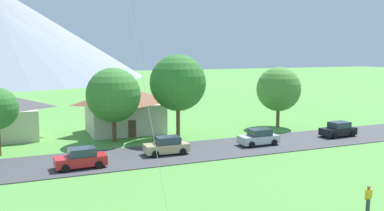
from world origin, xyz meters
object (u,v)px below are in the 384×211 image
at_px(tree_right_of_center, 113,95).
at_px(tree_center, 279,89).
at_px(parked_car_red_mid_east, 81,158).
at_px(house_leftmost, 125,109).
at_px(parked_car_black_east_end, 338,130).
at_px(parked_car_tan_mid_west, 167,146).
at_px(watcher_person, 368,199).
at_px(parked_car_silver_west_end, 259,137).
at_px(tree_near_right, 178,83).

bearing_deg(tree_right_of_center, tree_center, 1.06).
bearing_deg(tree_center, parked_car_red_mid_east, -159.89).
relative_size(house_leftmost, parked_car_black_east_end, 2.18).
relative_size(parked_car_tan_mid_west, parked_car_black_east_end, 1.00).
bearing_deg(watcher_person, parked_car_black_east_end, 51.96).
xyz_separation_m(house_leftmost, tree_right_of_center, (-2.35, -4.82, 2.27)).
xyz_separation_m(tree_center, tree_right_of_center, (-21.51, -0.40, 0.16)).
xyz_separation_m(house_leftmost, watcher_person, (7.75, -30.58, -1.98)).
relative_size(parked_car_tan_mid_west, watcher_person, 2.53).
bearing_deg(tree_center, parked_car_silver_west_end, -134.35).
height_order(tree_right_of_center, tree_near_right, tree_near_right).
relative_size(tree_center, tree_near_right, 0.82).
height_order(tree_near_right, parked_car_red_mid_east, tree_near_right).
bearing_deg(parked_car_tan_mid_west, house_leftmost, 94.74).
distance_m(tree_center, tree_near_right, 14.66).
bearing_deg(watcher_person, parked_car_red_mid_east, 132.03).
height_order(parked_car_tan_mid_west, parked_car_black_east_end, same).
xyz_separation_m(parked_car_silver_west_end, parked_car_black_east_end, (10.77, 0.17, 0.00)).
distance_m(tree_right_of_center, watcher_person, 27.99).
distance_m(parked_car_silver_west_end, parked_car_black_east_end, 10.77).
height_order(house_leftmost, watcher_person, house_leftmost).
bearing_deg(tree_right_of_center, parked_car_red_mid_east, -117.45).
bearing_deg(parked_car_tan_mid_west, parked_car_red_mid_east, -169.10).
height_order(tree_right_of_center, parked_car_silver_west_end, tree_right_of_center).
height_order(parked_car_silver_west_end, watcher_person, parked_car_silver_west_end).
height_order(tree_near_right, parked_car_tan_mid_west, tree_near_right).
relative_size(parked_car_silver_west_end, parked_car_black_east_end, 0.99).
distance_m(tree_near_right, parked_car_silver_west_end, 10.75).
height_order(house_leftmost, tree_right_of_center, tree_right_of_center).
xyz_separation_m(tree_center, parked_car_black_east_end, (2.82, -7.97, -4.10)).
xyz_separation_m(tree_near_right, parked_car_tan_mid_west, (-3.62, -6.46, -5.46)).
bearing_deg(tree_right_of_center, watcher_person, -68.60).
distance_m(parked_car_tan_mid_west, parked_car_black_east_end, 20.95).
xyz_separation_m(house_leftmost, tree_center, (19.17, -4.42, 2.11)).
bearing_deg(tree_right_of_center, parked_car_black_east_end, -17.27).
height_order(parked_car_red_mid_east, parked_car_black_east_end, same).
xyz_separation_m(tree_center, tree_near_right, (-14.51, -1.60, 1.36)).
xyz_separation_m(tree_right_of_center, tree_near_right, (7.01, -1.20, 1.19)).
distance_m(parked_car_silver_west_end, parked_car_tan_mid_west, 10.18).
relative_size(tree_center, watcher_person, 4.68).
xyz_separation_m(parked_car_red_mid_east, parked_car_black_east_end, (29.13, 1.67, 0.00)).
xyz_separation_m(house_leftmost, parked_car_black_east_end, (21.98, -12.38, -1.99)).
bearing_deg(tree_center, parked_car_black_east_end, -70.52).
bearing_deg(tree_near_right, tree_center, 6.28).
bearing_deg(tree_near_right, parked_car_red_mid_east, -145.74).
bearing_deg(parked_car_red_mid_east, parked_car_black_east_end, 3.28).
distance_m(parked_car_silver_west_end, watcher_person, 18.35).
bearing_deg(parked_car_silver_west_end, tree_center, 45.65).
relative_size(house_leftmost, tree_center, 1.18).
bearing_deg(watcher_person, tree_right_of_center, 111.40).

